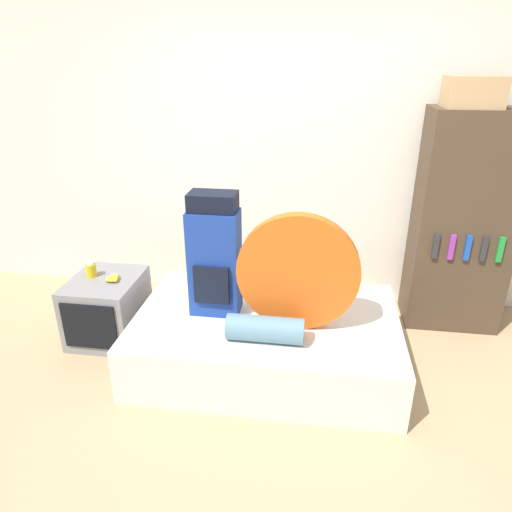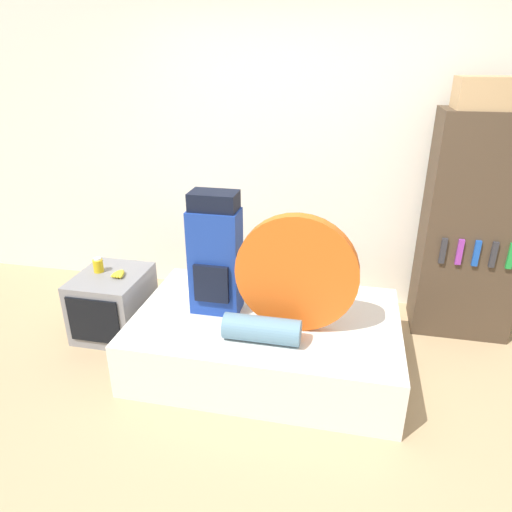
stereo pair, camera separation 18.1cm
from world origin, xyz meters
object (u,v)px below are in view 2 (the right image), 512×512
bookshelf (473,228)px  cardboard_box (484,93)px  canister (98,265)px  television (113,303)px  backpack (215,256)px  sleeping_roll (262,329)px  tent_bag (296,274)px

bookshelf → cardboard_box: 0.98m
canister → cardboard_box: 3.08m
television → canister: 0.33m
television → canister: size_ratio=5.14×
backpack → sleeping_roll: bearing=-39.8°
sleeping_roll → television: sleeping_roll is taller
bookshelf → cardboard_box: size_ratio=4.71×
television → cardboard_box: cardboard_box is taller
backpack → cardboard_box: 2.13m
tent_bag → bookshelf: size_ratio=0.46×
sleeping_roll → canister: 1.52m
tent_bag → canister: 1.66m
backpack → cardboard_box: bearing=24.3°
tent_bag → television: size_ratio=1.31×
backpack → cardboard_box: (1.70, 0.77, 1.03)m
sleeping_roll → television: 1.42m
sleeping_roll → canister: size_ratio=4.16×
bookshelf → cardboard_box: (-0.11, -0.03, 0.98)m
backpack → sleeping_roll: backpack is taller
backpack → tent_bag: bearing=-12.1°
tent_bag → bookshelf: (1.23, 0.93, 0.07)m
television → bookshelf: 2.88m
tent_bag → cardboard_box: (1.13, 0.89, 1.05)m
backpack → canister: size_ratio=7.33×
sleeping_roll → cardboard_box: 2.19m
television → bookshelf: (2.73, 0.65, 0.62)m
tent_bag → sleeping_roll: 0.42m
backpack → television: (-0.92, 0.15, -0.57)m
television → canister: canister is taller
cardboard_box → television: bearing=-166.8°
backpack → bookshelf: 1.98m
backpack → television: bearing=170.6°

